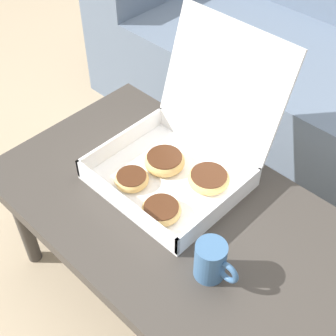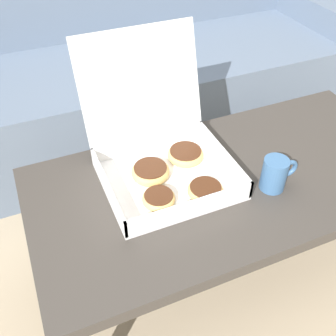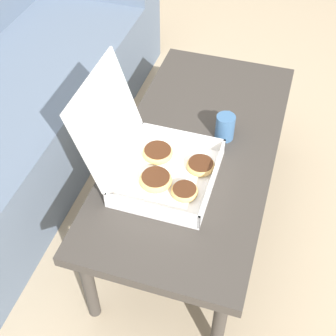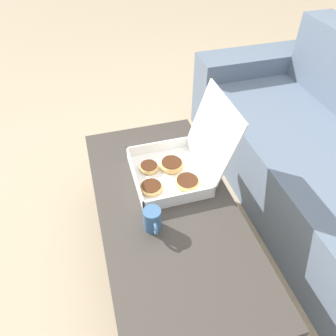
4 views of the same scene
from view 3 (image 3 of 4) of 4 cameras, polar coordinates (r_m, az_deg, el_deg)
The scene contains 4 objects.
ground_plane at distance 2.06m, azimuth -1.54°, elevation -4.67°, with size 12.00×12.00×0.00m, color tan.
coffee_table at distance 1.75m, azimuth 3.49°, elevation 1.79°, with size 1.19×0.57×0.41m.
pastry_box at distance 1.57m, azimuth -1.42°, elevation 0.84°, with size 0.36×0.41×0.36m.
coffee_mug at distance 1.73m, azimuth 6.99°, elevation 5.06°, with size 0.11×0.07×0.10m.
Camera 3 is at (-1.22, -0.44, 1.60)m, focal length 50.00 mm.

